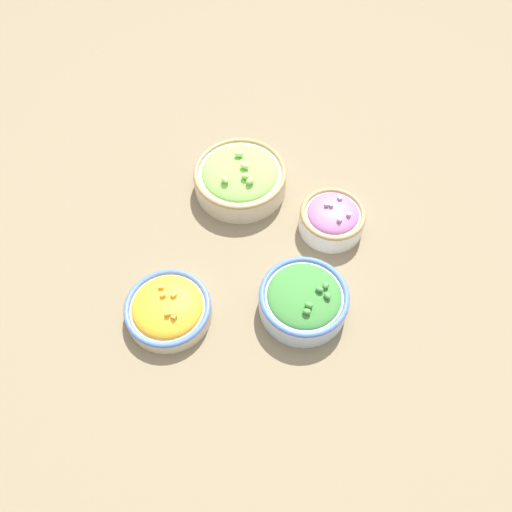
{
  "coord_description": "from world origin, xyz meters",
  "views": [
    {
      "loc": [
        0.5,
        0.22,
        0.91
      ],
      "look_at": [
        0.0,
        0.0,
        0.03
      ],
      "focal_mm": 35.0,
      "sensor_mm": 36.0,
      "label": 1
    }
  ],
  "objects_px": {
    "bowl_squash": "(168,309)",
    "bowl_broccoli": "(304,299)",
    "bowl_lettuce": "(240,177)",
    "bowl_red_onion": "(332,218)"
  },
  "relations": [
    {
      "from": "bowl_squash",
      "to": "bowl_red_onion",
      "type": "bearing_deg",
      "value": 145.95
    },
    {
      "from": "bowl_broccoli",
      "to": "bowl_red_onion",
      "type": "xyz_separation_m",
      "value": [
        -0.21,
        -0.01,
        -0.0
      ]
    },
    {
      "from": "bowl_squash",
      "to": "bowl_lettuce",
      "type": "bearing_deg",
      "value": -179.0
    },
    {
      "from": "bowl_broccoli",
      "to": "bowl_squash",
      "type": "distance_m",
      "value": 0.27
    },
    {
      "from": "bowl_red_onion",
      "to": "bowl_lettuce",
      "type": "bearing_deg",
      "value": -95.57
    },
    {
      "from": "bowl_squash",
      "to": "bowl_red_onion",
      "type": "height_order",
      "value": "bowl_red_onion"
    },
    {
      "from": "bowl_red_onion",
      "to": "bowl_broccoli",
      "type": "bearing_deg",
      "value": 3.75
    },
    {
      "from": "bowl_lettuce",
      "to": "bowl_squash",
      "type": "bearing_deg",
      "value": 1.0
    },
    {
      "from": "bowl_broccoli",
      "to": "bowl_red_onion",
      "type": "height_order",
      "value": "bowl_broccoli"
    },
    {
      "from": "bowl_squash",
      "to": "bowl_broccoli",
      "type": "bearing_deg",
      "value": 116.92
    }
  ]
}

